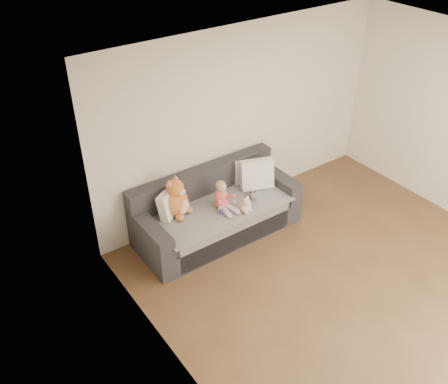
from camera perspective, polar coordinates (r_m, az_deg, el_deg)
name	(u,v)px	position (r m, az deg, el deg)	size (l,w,h in m)	color
room_shell	(359,188)	(5.54, 15.21, 0.40)	(5.00, 5.00, 5.00)	brown
sofa	(216,213)	(6.65, -0.95, -2.40)	(2.20, 0.94, 0.85)	#29292E
cushion_left	(169,203)	(6.28, -6.27, -1.28)	(0.42, 0.35, 0.36)	silver
cushion_right_back	(245,168)	(6.95, 2.44, 2.80)	(0.41, 0.20, 0.38)	silver
cushion_right_front	(257,174)	(6.78, 3.77, 2.05)	(0.49, 0.35, 0.43)	silver
toddler	(222,197)	(6.38, -0.18, -0.58)	(0.28, 0.39, 0.39)	#D24A4C
plush_cat	(175,200)	(6.28, -5.61, -0.89)	(0.45, 0.46, 0.57)	#BE5E2A
teddy_bear	(246,206)	(6.34, 2.55, -1.63)	(0.18, 0.14, 0.23)	beige
plush_cow	(251,195)	(6.60, 3.15, -0.34)	(0.13, 0.19, 0.16)	white
sippy_cup	(221,210)	(6.34, -0.30, -2.04)	(0.09, 0.07, 0.10)	#543CA4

